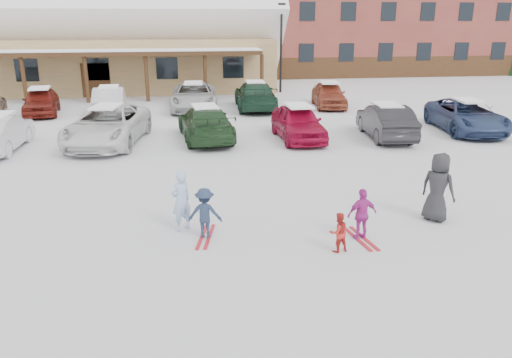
{
  "coord_description": "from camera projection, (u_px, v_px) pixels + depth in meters",
  "views": [
    {
      "loc": [
        -1.48,
        -11.04,
        4.92
      ],
      "look_at": [
        0.3,
        1.0,
        1.0
      ],
      "focal_mm": 35.0,
      "sensor_mm": 36.0,
      "label": 1
    }
  ],
  "objects": [
    {
      "name": "conifer_3",
      "position": [
        250.0,
        17.0,
        52.82
      ],
      "size": [
        3.96,
        3.96,
        9.18
      ],
      "color": "black",
      "rests_on": "ground"
    },
    {
      "name": "skis_child_navy",
      "position": [
        206.0,
        237.0,
        11.77
      ],
      "size": [
        0.48,
        1.41,
        0.03
      ],
      "primitive_type": "cube",
      "rotation": [
        0.0,
        0.0,
        2.94
      ],
      "color": "red",
      "rests_on": "ground"
    },
    {
      "name": "bystander_dark",
      "position": [
        438.0,
        187.0,
        12.52
      ],
      "size": [
        0.97,
        1.03,
        1.77
      ],
      "primitive_type": "imported",
      "rotation": [
        0.0,
        0.0,
        2.22
      ],
      "color": "#262629",
      "rests_on": "ground"
    },
    {
      "name": "adult_skier",
      "position": [
        181.0,
        201.0,
        11.98
      ],
      "size": [
        0.65,
        0.61,
        1.5
      ],
      "primitive_type": "imported",
      "rotation": [
        0.0,
        0.0,
        3.76
      ],
      "color": "#A2BEE9",
      "rests_on": "ground"
    },
    {
      "name": "child_magenta",
      "position": [
        362.0,
        214.0,
        11.49
      ],
      "size": [
        0.76,
        0.4,
        1.24
      ],
      "primitive_type": "imported",
      "rotation": [
        0.0,
        0.0,
        3.28
      ],
      "color": "#B3288F",
      "rests_on": "ground"
    },
    {
      "name": "child_navy",
      "position": [
        205.0,
        213.0,
        11.59
      ],
      "size": [
        0.86,
        0.6,
        1.22
      ],
      "primitive_type": "imported",
      "rotation": [
        0.0,
        0.0,
        2.94
      ],
      "color": "#1F2D46",
      "rests_on": "ground"
    },
    {
      "name": "day_lodge",
      "position": [
        74.0,
        33.0,
        35.98
      ],
      "size": [
        29.12,
        12.5,
        10.38
      ],
      "color": "tan",
      "rests_on": "ground"
    },
    {
      "name": "parked_car_10",
      "position": [
        194.0,
        96.0,
        28.05
      ],
      "size": [
        2.76,
        5.57,
        1.52
      ],
      "primitive_type": "imported",
      "rotation": [
        0.0,
        0.0,
        -0.04
      ],
      "color": "beige",
      "rests_on": "ground"
    },
    {
      "name": "parked_car_8",
      "position": [
        41.0,
        101.0,
        26.66
      ],
      "size": [
        2.29,
        4.39,
        1.43
      ],
      "primitive_type": "imported",
      "rotation": [
        0.0,
        0.0,
        0.15
      ],
      "color": "maroon",
      "rests_on": "ground"
    },
    {
      "name": "parked_car_5",
      "position": [
        386.0,
        121.0,
        21.39
      ],
      "size": [
        1.94,
        4.52,
        1.45
      ],
      "primitive_type": "imported",
      "rotation": [
        0.0,
        0.0,
        3.05
      ],
      "color": "black",
      "rests_on": "ground"
    },
    {
      "name": "parked_car_11",
      "position": [
        255.0,
        95.0,
        28.28
      ],
      "size": [
        2.45,
        5.44,
        1.55
      ],
      "primitive_type": "imported",
      "rotation": [
        0.0,
        0.0,
        3.09
      ],
      "color": "#1A3C2A",
      "rests_on": "ground"
    },
    {
      "name": "parked_car_6",
      "position": [
        466.0,
        116.0,
        22.64
      ],
      "size": [
        3.0,
        5.41,
        1.43
      ],
      "primitive_type": "imported",
      "rotation": [
        0.0,
        0.0,
        -0.13
      ],
      "color": "navy",
      "rests_on": "ground"
    },
    {
      "name": "parked_car_3",
      "position": [
        205.0,
        123.0,
        21.07
      ],
      "size": [
        2.44,
        5.08,
        1.43
      ],
      "primitive_type": "imported",
      "rotation": [
        0.0,
        0.0,
        3.23
      ],
      "color": "#1F3D20",
      "rests_on": "ground"
    },
    {
      "name": "ground",
      "position": [
        250.0,
        231.0,
        12.11
      ],
      "size": [
        160.0,
        160.0,
        0.0
      ],
      "primitive_type": "plane",
      "color": "silver",
      "rests_on": "ground"
    },
    {
      "name": "conifer_4",
      "position": [
        485.0,
        4.0,
        58.15
      ],
      "size": [
        5.06,
        5.06,
        11.73
      ],
      "color": "black",
      "rests_on": "ground"
    },
    {
      "name": "lamp_post",
      "position": [
        281.0,
        43.0,
        33.99
      ],
      "size": [
        0.5,
        0.25,
        5.93
      ],
      "color": "black",
      "rests_on": "ground"
    },
    {
      "name": "parked_car_9",
      "position": [
        110.0,
        100.0,
        26.82
      ],
      "size": [
        1.88,
        4.57,
        1.47
      ],
      "primitive_type": "imported",
      "rotation": [
        0.0,
        0.0,
        3.22
      ],
      "color": "silver",
      "rests_on": "ground"
    },
    {
      "name": "toddler_red",
      "position": [
        338.0,
        232.0,
        10.93
      ],
      "size": [
        0.51,
        0.44,
        0.91
      ],
      "primitive_type": "imported",
      "rotation": [
        0.0,
        0.0,
        3.37
      ],
      "color": "red",
      "rests_on": "ground"
    },
    {
      "name": "parked_car_12",
      "position": [
        329.0,
        95.0,
        28.94
      ],
      "size": [
        2.23,
        4.4,
        1.44
      ],
      "primitive_type": "imported",
      "rotation": [
        0.0,
        0.0,
        -0.13
      ],
      "color": "#9E452D",
      "rests_on": "ground"
    },
    {
      "name": "skis_child_magenta",
      "position": [
        360.0,
        238.0,
        11.68
      ],
      "size": [
        0.39,
        1.41,
        0.03
      ],
      "primitive_type": "cube",
      "rotation": [
        0.0,
        0.0,
        3.28
      ],
      "color": "red",
      "rests_on": "ground"
    },
    {
      "name": "parked_car_4",
      "position": [
        298.0,
        123.0,
        21.11
      ],
      "size": [
        1.83,
        4.34,
        1.46
      ],
      "primitive_type": "imported",
      "rotation": [
        0.0,
        0.0,
        0.02
      ],
      "color": "#A30B2F",
      "rests_on": "ground"
    },
    {
      "name": "parked_car_2",
      "position": [
        108.0,
        125.0,
        20.33
      ],
      "size": [
        3.41,
        5.95,
        1.56
      ],
      "primitive_type": "imported",
      "rotation": [
        0.0,
        0.0,
        -0.15
      ],
      "color": "white",
      "rests_on": "ground"
    }
  ]
}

